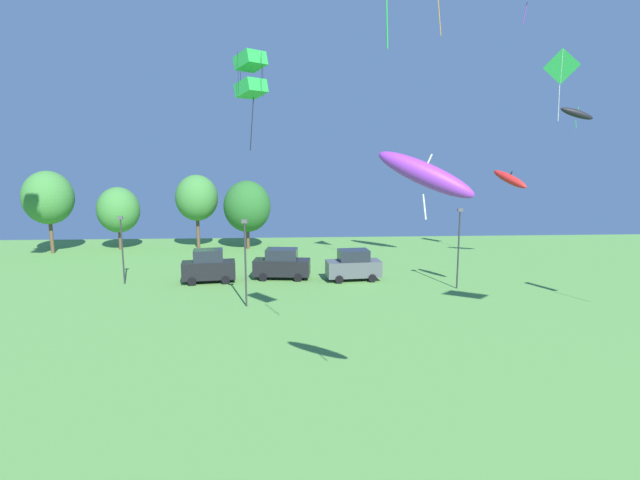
{
  "coord_description": "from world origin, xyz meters",
  "views": [
    {
      "loc": [
        -0.75,
        -0.38,
        9.7
      ],
      "look_at": [
        0.12,
        14.45,
        7.24
      ],
      "focal_mm": 28.0,
      "sensor_mm": 36.0,
      "label": 1
    }
  ],
  "objects_px": {
    "kite_flying_6": "(577,114)",
    "kite_flying_8": "(561,68)",
    "kite_flying_0": "(426,174)",
    "treeline_tree_0": "(48,198)",
    "treeline_tree_3": "(247,206)",
    "parked_car_second_from_left": "(282,264)",
    "light_post_1": "(122,245)",
    "light_post_2": "(245,258)",
    "light_post_0": "(459,244)",
    "parked_car_third_from_left": "(353,265)",
    "kite_flying_2": "(510,179)",
    "treeline_tree_1": "(118,210)",
    "parked_car_leftmost": "(209,266)",
    "treeline_tree_2": "(197,198)",
    "kite_flying_9": "(251,75)"
  },
  "relations": [
    {
      "from": "kite_flying_0",
      "to": "kite_flying_6",
      "type": "distance_m",
      "value": 30.4
    },
    {
      "from": "kite_flying_8",
      "to": "treeline_tree_0",
      "type": "xyz_separation_m",
      "value": [
        -46.1,
        11.39,
        -11.03
      ]
    },
    {
      "from": "kite_flying_8",
      "to": "treeline_tree_0",
      "type": "distance_m",
      "value": 48.75
    },
    {
      "from": "treeline_tree_0",
      "to": "treeline_tree_3",
      "type": "xyz_separation_m",
      "value": [
        19.77,
        1.44,
        -1.13
      ]
    },
    {
      "from": "parked_car_third_from_left",
      "to": "treeline_tree_1",
      "type": "height_order",
      "value": "treeline_tree_1"
    },
    {
      "from": "kite_flying_9",
      "to": "light_post_1",
      "type": "relative_size",
      "value": 1.09
    },
    {
      "from": "treeline_tree_0",
      "to": "treeline_tree_3",
      "type": "bearing_deg",
      "value": 4.15
    },
    {
      "from": "light_post_0",
      "to": "parked_car_third_from_left",
      "type": "bearing_deg",
      "value": 158.18
    },
    {
      "from": "kite_flying_0",
      "to": "treeline_tree_0",
      "type": "bearing_deg",
      "value": 127.46
    },
    {
      "from": "light_post_1",
      "to": "light_post_2",
      "type": "xyz_separation_m",
      "value": [
        9.96,
        -6.47,
        0.25
      ]
    },
    {
      "from": "parked_car_second_from_left",
      "to": "treeline_tree_0",
      "type": "xyz_separation_m",
      "value": [
        -23.64,
        12.27,
        4.47
      ]
    },
    {
      "from": "treeline_tree_0",
      "to": "kite_flying_8",
      "type": "bearing_deg",
      "value": -13.87
    },
    {
      "from": "kite_flying_0",
      "to": "light_post_1",
      "type": "distance_m",
      "value": 29.86
    },
    {
      "from": "parked_car_third_from_left",
      "to": "treeline_tree_2",
      "type": "bearing_deg",
      "value": 128.76
    },
    {
      "from": "parked_car_third_from_left",
      "to": "kite_flying_2",
      "type": "bearing_deg",
      "value": -39.88
    },
    {
      "from": "kite_flying_2",
      "to": "treeline_tree_1",
      "type": "height_order",
      "value": "kite_flying_2"
    },
    {
      "from": "light_post_1",
      "to": "treeline_tree_3",
      "type": "xyz_separation_m",
      "value": [
        8.31,
        14.69,
        1.52
      ]
    },
    {
      "from": "treeline_tree_3",
      "to": "parked_car_third_from_left",
      "type": "bearing_deg",
      "value": -56.62
    },
    {
      "from": "parked_car_leftmost",
      "to": "light_post_1",
      "type": "height_order",
      "value": "light_post_1"
    },
    {
      "from": "treeline_tree_1",
      "to": "light_post_1",
      "type": "bearing_deg",
      "value": -70.87
    },
    {
      "from": "parked_car_third_from_left",
      "to": "treeline_tree_0",
      "type": "relative_size",
      "value": 0.53
    },
    {
      "from": "kite_flying_9",
      "to": "kite_flying_6",
      "type": "bearing_deg",
      "value": 17.18
    },
    {
      "from": "parked_car_leftmost",
      "to": "treeline_tree_3",
      "type": "relative_size",
      "value": 0.59
    },
    {
      "from": "light_post_0",
      "to": "kite_flying_2",
      "type": "bearing_deg",
      "value": -59.3
    },
    {
      "from": "kite_flying_8",
      "to": "parked_car_leftmost",
      "type": "xyz_separation_m",
      "value": [
        -28.16,
        -1.73,
        -15.44
      ]
    },
    {
      "from": "treeline_tree_0",
      "to": "kite_flying_2",
      "type": "bearing_deg",
      "value": -26.66
    },
    {
      "from": "light_post_2",
      "to": "treeline_tree_3",
      "type": "relative_size",
      "value": 0.79
    },
    {
      "from": "treeline_tree_2",
      "to": "treeline_tree_3",
      "type": "relative_size",
      "value": 1.08
    },
    {
      "from": "treeline_tree_0",
      "to": "treeline_tree_3",
      "type": "relative_size",
      "value": 1.15
    },
    {
      "from": "parked_car_third_from_left",
      "to": "light_post_2",
      "type": "height_order",
      "value": "light_post_2"
    },
    {
      "from": "kite_flying_6",
      "to": "kite_flying_8",
      "type": "relative_size",
      "value": 0.48
    },
    {
      "from": "kite_flying_9",
      "to": "treeline_tree_1",
      "type": "distance_m",
      "value": 29.29
    },
    {
      "from": "kite_flying_8",
      "to": "parked_car_second_from_left",
      "type": "bearing_deg",
      "value": -177.75
    },
    {
      "from": "kite_flying_2",
      "to": "kite_flying_8",
      "type": "height_order",
      "value": "kite_flying_8"
    },
    {
      "from": "kite_flying_2",
      "to": "treeline_tree_2",
      "type": "height_order",
      "value": "kite_flying_2"
    },
    {
      "from": "kite_flying_2",
      "to": "treeline_tree_0",
      "type": "distance_m",
      "value": 43.51
    },
    {
      "from": "treeline_tree_1",
      "to": "light_post_0",
      "type": "bearing_deg",
      "value": -30.22
    },
    {
      "from": "kite_flying_2",
      "to": "treeline_tree_0",
      "type": "relative_size",
      "value": 0.3
    },
    {
      "from": "kite_flying_0",
      "to": "kite_flying_8",
      "type": "height_order",
      "value": "kite_flying_8"
    },
    {
      "from": "kite_flying_8",
      "to": "kite_flying_2",
      "type": "bearing_deg",
      "value": -131.98
    },
    {
      "from": "treeline_tree_3",
      "to": "parked_car_second_from_left",
      "type": "bearing_deg",
      "value": -74.25
    },
    {
      "from": "kite_flying_0",
      "to": "treeline_tree_2",
      "type": "height_order",
      "value": "kite_flying_0"
    },
    {
      "from": "kite_flying_8",
      "to": "light_post_0",
      "type": "relative_size",
      "value": 0.94
    },
    {
      "from": "kite_flying_2",
      "to": "parked_car_leftmost",
      "type": "relative_size",
      "value": 0.6
    },
    {
      "from": "treeline_tree_3",
      "to": "kite_flying_2",
      "type": "bearing_deg",
      "value": -47.7
    },
    {
      "from": "parked_car_second_from_left",
      "to": "parked_car_third_from_left",
      "type": "distance_m",
      "value": 5.76
    },
    {
      "from": "parked_car_second_from_left",
      "to": "parked_car_third_from_left",
      "type": "bearing_deg",
      "value": -1.81
    },
    {
      "from": "parked_car_leftmost",
      "to": "light_post_0",
      "type": "xyz_separation_m",
      "value": [
        18.84,
        -2.95,
        2.14
      ]
    },
    {
      "from": "treeline_tree_2",
      "to": "treeline_tree_3",
      "type": "height_order",
      "value": "treeline_tree_2"
    },
    {
      "from": "parked_car_leftmost",
      "to": "kite_flying_0",
      "type": "bearing_deg",
      "value": -74.32
    }
  ]
}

